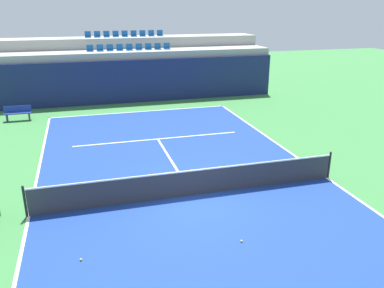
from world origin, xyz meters
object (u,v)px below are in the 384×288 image
at_px(player_bench, 18,112).
at_px(tennis_ball_2, 81,260).
at_px(tennis_ball_0, 242,241).
at_px(tennis_net, 193,182).

relative_size(player_bench, tennis_ball_2, 22.73).
bearing_deg(tennis_ball_0, tennis_net, 99.71).
bearing_deg(player_bench, tennis_ball_0, -63.07).
bearing_deg(tennis_ball_2, player_bench, 102.46).
bearing_deg(tennis_ball_2, tennis_net, 36.32).
relative_size(tennis_net, tennis_ball_2, 167.88).
distance_m(tennis_net, tennis_ball_2, 4.84).
bearing_deg(tennis_net, tennis_ball_2, -143.68).
height_order(tennis_net, tennis_ball_2, tennis_net).
xyz_separation_m(tennis_ball_0, tennis_ball_2, (-4.43, 0.35, 0.00)).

